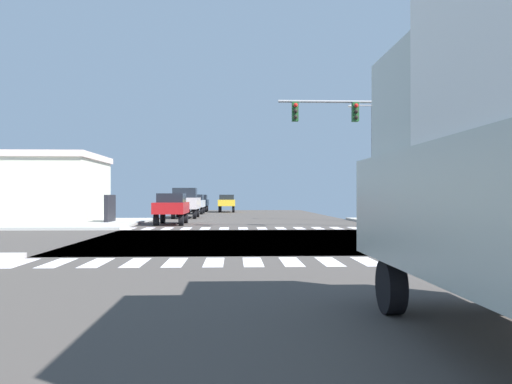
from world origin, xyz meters
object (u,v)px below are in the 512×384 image
Objects in this scene: sedan_trailing_4 at (227,202)px; bank_building at (12,188)px; sedan_nearside_1 at (200,202)px; street_lamp at (369,151)px; traffic_signal_mast at (365,129)px; pickup_queued_1 at (186,202)px; sedan_middle_5 at (172,206)px; sedan_crossing_3 at (195,202)px.

bank_building is at bearing 56.65° from sedan_trailing_4.
street_lamp is at bearing 118.60° from sedan_nearside_1.
sedan_nearside_1 is (11.10, 23.29, -1.15)m from bank_building.
traffic_signal_mast reaches higher than bank_building.
street_lamp is 0.61× the size of bank_building.
pickup_queued_1 is 1.19× the size of sedan_middle_5.
sedan_crossing_3 is at bearing 54.66° from bank_building.
sedan_middle_5 is (-12.95, -3.48, -3.66)m from street_lamp.
bank_building reaches higher than sedan_middle_5.
bank_building is 12.50m from pickup_queued_1.
sedan_middle_5 is (-3.00, -25.37, 0.00)m from sedan_trailing_4.
sedan_crossing_3 is at bearing 62.55° from sedan_trailing_4.
sedan_trailing_4 is at bearing 114.44° from street_lamp.
bank_building is at bearing 158.71° from traffic_signal_mast.
sedan_trailing_4 is at bearing -96.75° from sedan_middle_5.
sedan_crossing_3 is at bearing 128.79° from street_lamp.
sedan_middle_5 is at bearing -19.49° from bank_building.
street_lamp is at bearing -164.94° from sedan_middle_5.
pickup_queued_1 reaches higher than sedan_trailing_4.
pickup_queued_1 is 16.06m from sedan_trailing_4.
sedan_trailing_4 is (3.00, 5.77, 0.00)m from sedan_crossing_3.
street_lamp is at bearing 74.37° from traffic_signal_mast.
street_lamp is 24.19m from bank_building.
traffic_signal_mast reaches higher than sedan_middle_5.
street_lamp is 13.90m from sedan_middle_5.
sedan_trailing_4 is (14.10, 21.43, -1.15)m from bank_building.
traffic_signal_mast is at bearing 113.89° from sedan_crossing_3.
pickup_queued_1 is at bearing 90.00° from sedan_nearside_1.
street_lamp is 1.86× the size of sedan_middle_5.
sedan_nearside_1 is 1.00× the size of sedan_crossing_3.
sedan_nearside_1 is at bearing -31.79° from sedan_trailing_4.
traffic_signal_mast is 1.75× the size of sedan_crossing_3.
street_lamp is 1.86× the size of sedan_nearside_1.
traffic_signal_mast reaches higher than sedan_nearside_1.
traffic_signal_mast is at bearing 104.42° from sedan_trailing_4.
sedan_crossing_3 is (0.00, -7.63, 0.00)m from sedan_nearside_1.
bank_building is (-24.05, 0.45, -2.52)m from street_lamp.
street_lamp is 20.99m from sedan_crossing_3.
sedan_middle_5 is at bearing 156.90° from traffic_signal_mast.
bank_building reaches higher than sedan_nearside_1.
bank_building is at bearing 178.93° from street_lamp.
sedan_crossing_3 is (11.10, 15.66, -1.15)m from bank_building.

